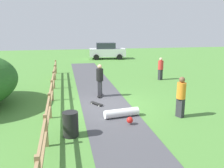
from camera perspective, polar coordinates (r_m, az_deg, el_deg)
ground_plane at (r=12.25m, az=-1.55°, el=-4.90°), size 60.00×60.00×0.00m
asphalt_path at (r=12.25m, az=-1.55°, el=-4.85°), size 2.40×28.00×0.02m
wooden_fence at (r=11.92m, az=-14.00°, el=-2.47°), size 0.12×18.12×1.10m
trash_bin at (r=8.92m, az=-9.62°, el=-9.18°), size 0.56×0.56×0.90m
skater_riding at (r=13.41m, az=-2.85°, el=1.24°), size 0.48×0.82×1.80m
skater_fallen at (r=10.55m, az=2.39°, el=-6.83°), size 1.57×1.30×0.36m
skateboard_loose at (r=12.22m, az=-3.64°, el=-4.54°), size 0.60×0.78×0.08m
bystander_red at (r=18.11m, az=11.23°, el=3.74°), size 0.53×0.53×1.63m
bystander_orange at (r=10.81m, az=15.75°, el=-2.50°), size 0.50×0.50×1.77m
parked_car_white at (r=29.22m, az=-1.18°, el=7.72°), size 4.35×2.33×1.92m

